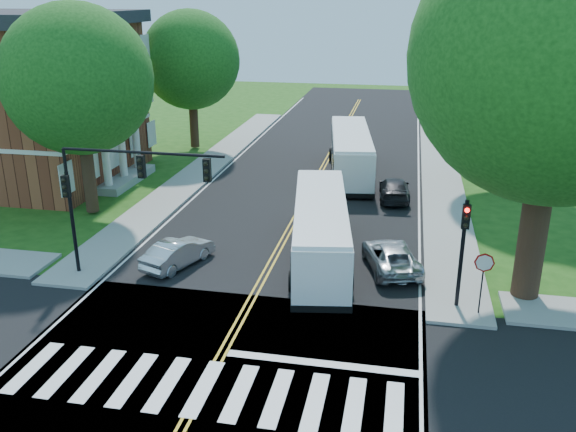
% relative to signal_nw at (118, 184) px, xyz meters
% --- Properties ---
extents(ground, '(140.00, 140.00, 0.00)m').
position_rel_signal_nw_xyz_m(ground, '(5.86, -6.43, -4.38)').
color(ground, '#1C4B12').
rests_on(ground, ground).
extents(road, '(14.00, 96.00, 0.01)m').
position_rel_signal_nw_xyz_m(road, '(5.86, 11.57, -4.37)').
color(road, black).
rests_on(road, ground).
extents(cross_road, '(60.00, 12.00, 0.01)m').
position_rel_signal_nw_xyz_m(cross_road, '(5.86, -6.43, -4.37)').
color(cross_road, black).
rests_on(cross_road, ground).
extents(center_line, '(0.36, 70.00, 0.01)m').
position_rel_signal_nw_xyz_m(center_line, '(5.86, 15.57, -4.36)').
color(center_line, gold).
rests_on(center_line, road).
extents(edge_line_w, '(0.12, 70.00, 0.01)m').
position_rel_signal_nw_xyz_m(edge_line_w, '(-0.94, 15.57, -4.36)').
color(edge_line_w, silver).
rests_on(edge_line_w, road).
extents(edge_line_e, '(0.12, 70.00, 0.01)m').
position_rel_signal_nw_xyz_m(edge_line_e, '(12.66, 15.57, -4.36)').
color(edge_line_e, silver).
rests_on(edge_line_e, road).
extents(crosswalk, '(12.60, 3.00, 0.01)m').
position_rel_signal_nw_xyz_m(crosswalk, '(5.86, -6.93, -4.36)').
color(crosswalk, silver).
rests_on(crosswalk, road).
extents(stop_bar, '(6.60, 0.40, 0.01)m').
position_rel_signal_nw_xyz_m(stop_bar, '(9.36, -4.83, -4.36)').
color(stop_bar, silver).
rests_on(stop_bar, road).
extents(sidewalk_nw, '(2.60, 40.00, 0.15)m').
position_rel_signal_nw_xyz_m(sidewalk_nw, '(-2.44, 18.57, -4.30)').
color(sidewalk_nw, gray).
rests_on(sidewalk_nw, ground).
extents(sidewalk_ne, '(2.60, 40.00, 0.15)m').
position_rel_signal_nw_xyz_m(sidewalk_ne, '(14.16, 18.57, -4.30)').
color(sidewalk_ne, gray).
rests_on(sidewalk_ne, ground).
extents(tree_ne_big, '(10.80, 10.80, 14.91)m').
position_rel_signal_nw_xyz_m(tree_ne_big, '(16.86, 1.57, 5.24)').
color(tree_ne_big, black).
rests_on(tree_ne_big, ground).
extents(tree_west_near, '(8.00, 8.00, 11.40)m').
position_rel_signal_nw_xyz_m(tree_west_near, '(-5.64, 7.57, 3.15)').
color(tree_west_near, black).
rests_on(tree_west_near, ground).
extents(tree_west_far, '(7.60, 7.60, 10.67)m').
position_rel_signal_nw_xyz_m(tree_west_far, '(-5.14, 23.57, 2.62)').
color(tree_west_far, black).
rests_on(tree_west_far, ground).
extents(tree_east_mid, '(8.40, 8.40, 11.93)m').
position_rel_signal_nw_xyz_m(tree_east_mid, '(17.36, 17.57, 3.48)').
color(tree_east_mid, black).
rests_on(tree_east_mid, ground).
extents(tree_east_far, '(7.20, 7.20, 10.34)m').
position_rel_signal_nw_xyz_m(tree_east_far, '(18.36, 33.57, 2.48)').
color(tree_east_far, black).
rests_on(tree_east_far, ground).
extents(signal_nw, '(7.15, 0.46, 5.66)m').
position_rel_signal_nw_xyz_m(signal_nw, '(0.00, 0.00, 0.00)').
color(signal_nw, black).
rests_on(signal_nw, ground).
extents(signal_ne, '(0.30, 0.46, 4.40)m').
position_rel_signal_nw_xyz_m(signal_ne, '(14.06, 0.01, -1.41)').
color(signal_ne, black).
rests_on(signal_ne, ground).
extents(stop_sign, '(0.76, 0.08, 2.53)m').
position_rel_signal_nw_xyz_m(stop_sign, '(14.86, -0.45, -2.35)').
color(stop_sign, black).
rests_on(stop_sign, ground).
extents(bus_lead, '(4.09, 11.29, 2.86)m').
position_rel_signal_nw_xyz_m(bus_lead, '(8.02, 3.78, -2.86)').
color(bus_lead, white).
rests_on(bus_lead, road).
extents(bus_follow, '(4.12, 11.87, 3.01)m').
position_rel_signal_nw_xyz_m(bus_follow, '(7.96, 18.40, -2.78)').
color(bus_follow, white).
rests_on(bus_follow, road).
extents(hatchback, '(2.58, 4.05, 1.26)m').
position_rel_signal_nw_xyz_m(hatchback, '(1.72, 1.77, -3.74)').
color(hatchback, silver).
rests_on(hatchback, road).
extents(suv, '(3.21, 4.84, 1.23)m').
position_rel_signal_nw_xyz_m(suv, '(11.33, 3.31, -3.75)').
color(suv, '#B2B5BA').
rests_on(suv, road).
extents(dark_sedan, '(2.06, 4.50, 1.28)m').
position_rel_signal_nw_xyz_m(dark_sedan, '(11.14, 13.56, -3.73)').
color(dark_sedan, black).
rests_on(dark_sedan, road).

